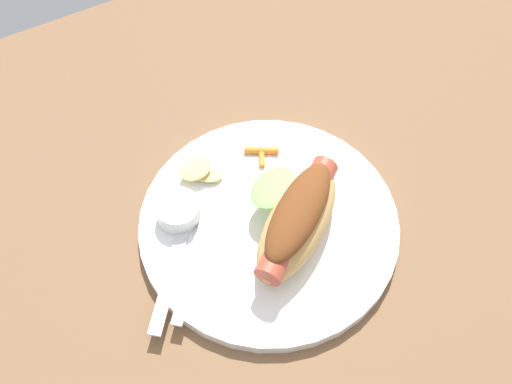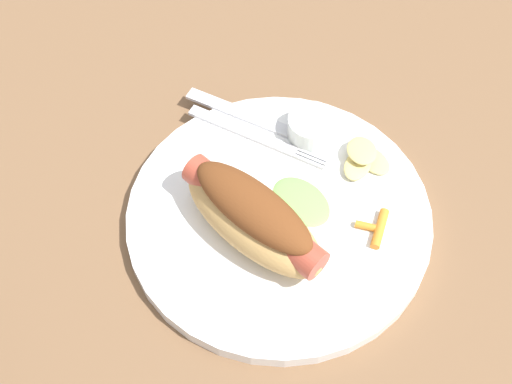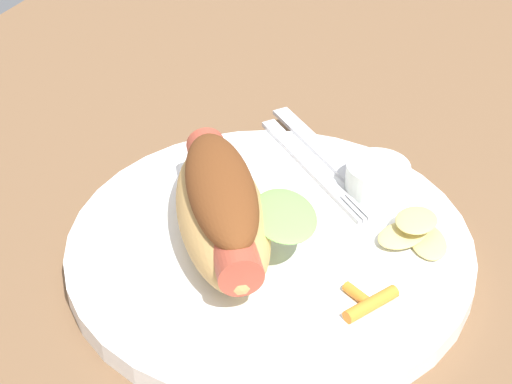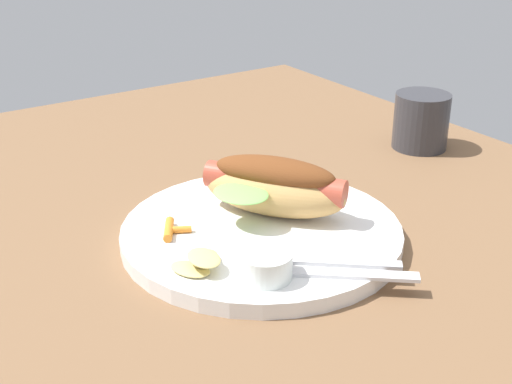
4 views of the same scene
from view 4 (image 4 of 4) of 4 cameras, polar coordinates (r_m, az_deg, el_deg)
ground_plane at (r=72.37cm, az=1.27°, el=-5.11°), size 120.00×90.00×1.80cm
plate at (r=73.04cm, az=0.63°, el=-3.29°), size 28.94×28.94×1.60cm
hot_dog at (r=73.90cm, az=1.46°, el=0.52°), size 16.20×14.73×6.30cm
sauce_ramekin at (r=63.20cm, az=0.78°, el=-5.95°), size 4.84×4.84×2.44cm
fork at (r=66.07cm, az=5.40°, el=-5.64°), size 10.72×12.57×0.40cm
knife at (r=64.54cm, az=6.50°, el=-6.50°), size 10.77×12.80×0.36cm
chips_pile at (r=64.88cm, az=-4.60°, el=-5.65°), size 5.26×5.95×1.79cm
carrot_garnish at (r=71.50cm, az=-6.83°, el=-3.02°), size 3.99×3.63×0.89cm
drinking_cup at (r=99.31cm, az=13.23°, el=5.61°), size 7.49×7.49×7.63cm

